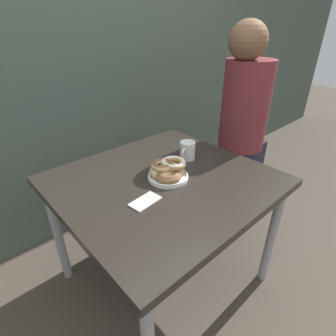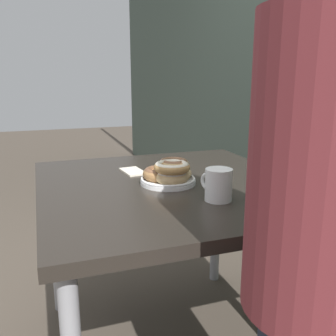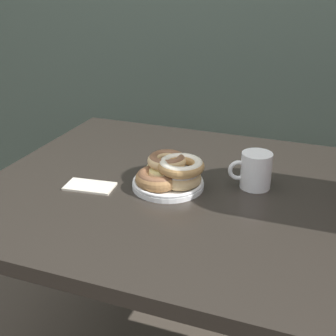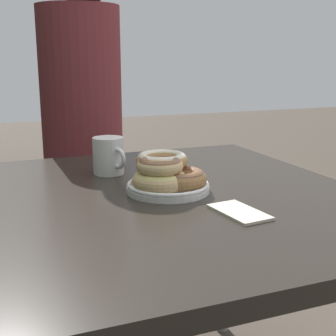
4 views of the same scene
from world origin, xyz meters
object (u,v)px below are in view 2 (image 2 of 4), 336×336
Objects in this scene: coffee_mug at (218,184)px; napkin at (133,171)px; dining_table at (171,201)px; donut_plate at (170,173)px; person_figure at (329,271)px.

coffee_mug is 0.47m from napkin.
dining_table is 6.98× the size of napkin.
donut_plate is at bearing -159.46° from coffee_mug.
donut_plate is 1.64× the size of napkin.
donut_plate is at bearing -175.50° from person_figure.
donut_plate reaches higher than dining_table.
person_figure is (0.75, 0.06, -0.01)m from donut_plate.
person_figure is 9.87× the size of napkin.
dining_table is at bearing -163.77° from coffee_mug.
person_figure is at bearing 3.36° from dining_table.
coffee_mug is (0.23, 0.08, 0.01)m from donut_plate.
donut_plate is 0.24m from coffee_mug.
person_figure is at bearing 4.50° from donut_plate.
person_figure is at bearing -2.82° from coffee_mug.
dining_table is at bearing 141.40° from donut_plate.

